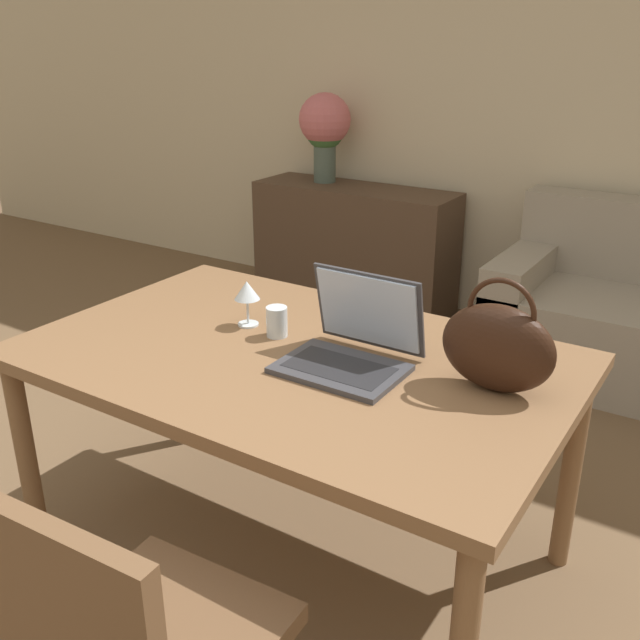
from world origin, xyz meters
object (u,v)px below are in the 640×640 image
(drinking_glass, at_px, (277,322))
(handbag, at_px, (498,346))
(laptop, at_px, (354,341))
(flower_vase, at_px, (325,126))
(wine_glass, at_px, (247,293))

(drinking_glass, xyz_separation_m, handbag, (0.67, 0.02, 0.07))
(handbag, bearing_deg, laptop, -171.69)
(handbag, distance_m, flower_vase, 2.77)
(laptop, distance_m, flower_vase, 2.58)
(laptop, height_order, drinking_glass, laptop)
(drinking_glass, relative_size, wine_glass, 0.64)
(drinking_glass, distance_m, wine_glass, 0.14)
(drinking_glass, bearing_deg, handbag, 1.65)
(laptop, xyz_separation_m, wine_glass, (-0.42, 0.06, 0.04))
(drinking_glass, bearing_deg, wine_glass, 171.04)
(handbag, height_order, flower_vase, flower_vase)
(laptop, height_order, handbag, handbag)
(laptop, distance_m, drinking_glass, 0.29)
(handbag, bearing_deg, wine_glass, 179.96)
(handbag, bearing_deg, drinking_glass, -178.35)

